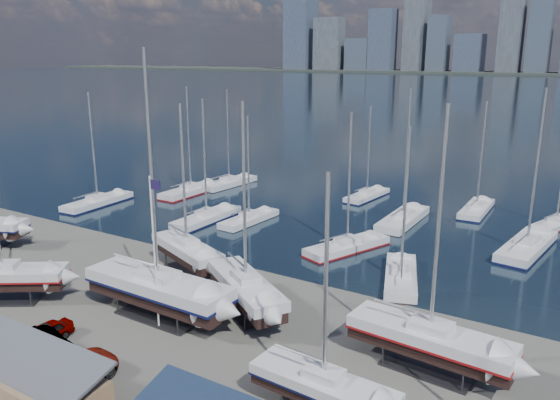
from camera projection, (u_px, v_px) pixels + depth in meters
The scene contains 23 objects.
ground at pixel (185, 313), 40.74m from camera, with size 1400.00×1400.00×0.00m, color #605E59.
sailboat_cradle_1 at pixel (3, 276), 42.34m from camera, with size 9.44×7.49×15.47m.
sailboat_cradle_2 at pixel (187, 250), 48.10m from camera, with size 9.33×5.67×14.84m.
sailboat_cradle_3 at pixel (159, 289), 39.69m from camera, with size 12.08×3.56×19.18m.
sailboat_cradle_4 at pixel (246, 288), 40.24m from camera, with size 9.52×7.49×15.70m.
sailboat_cradle_5 at pixel (323, 387), 28.43m from camera, with size 8.29×2.76×13.41m.
sailboat_cradle_6 at pixel (430, 340), 32.87m from camera, with size 10.22×3.62×16.19m.
sailboat_moored_0 at pixel (98, 203), 69.81m from camera, with size 3.32×10.15×14.98m.
sailboat_moored_1 at pixel (191, 192), 75.56m from camera, with size 3.10×10.34×15.37m.
sailboat_moored_2 at pixel (229, 184), 80.18m from camera, with size 3.60×9.91×14.65m.
sailboat_moored_3 at pixel (207, 219), 63.08m from camera, with size 2.87×9.89×14.74m.
sailboat_moored_4 at pixel (249, 220), 62.71m from camera, with size 2.94×8.67×12.88m.
sailboat_moored_5 at pixel (367, 196), 73.23m from camera, with size 3.35×8.86×12.93m.
sailboat_moored_6 at pixel (347, 248), 53.67m from camera, with size 5.95×9.83×14.23m.
sailboat_moored_7 at pixel (403, 221), 62.47m from camera, with size 2.96×10.56×15.94m.
sailboat_moored_8 at pixel (476, 210), 66.61m from camera, with size 2.75×9.46×14.10m.
sailboat_moored_9 at pixel (401, 278), 46.41m from camera, with size 5.42×9.52×13.87m.
sailboat_moored_10 at pixel (527, 249), 53.43m from camera, with size 4.53×11.39×16.56m.
sailboat_moored_11 at pixel (556, 224), 61.13m from camera, with size 4.90×8.54×12.31m.
car_a at pixel (44, 333), 36.51m from camera, with size 1.55×3.86×1.31m, color gray.
car_b at pixel (45, 342), 35.29m from camera, with size 1.49×4.26×1.40m, color gray.
car_c at pixel (68, 375), 31.50m from camera, with size 2.58×5.59×1.55m, color gray.
flagpole at pixel (155, 244), 36.99m from camera, with size 0.98×0.12×11.01m.
Camera 1 is at (25.49, -37.99, 18.69)m, focal length 35.00 mm.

